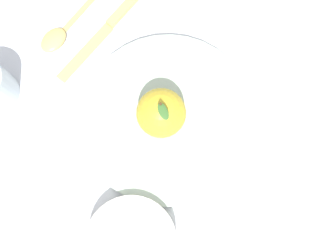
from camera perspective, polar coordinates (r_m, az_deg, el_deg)
ground_plane at (r=0.58m, az=-2.62°, el=3.41°), size 2.40×2.40×0.00m
dinner_plate at (r=0.56m, az=-0.00°, el=-0.22°), size 0.27×0.27×0.02m
apple at (r=0.52m, az=-1.15°, el=0.36°), size 0.07×0.07×0.08m
knife at (r=0.63m, az=-9.20°, el=13.45°), size 0.12×0.18×0.01m
spoon at (r=0.64m, az=-16.30°, el=12.22°), size 0.11×0.15×0.01m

